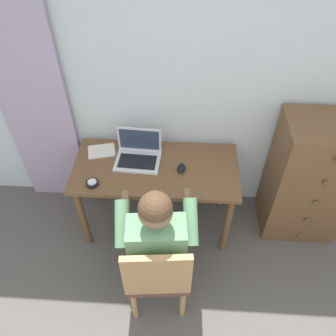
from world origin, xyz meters
The scene contains 10 objects.
wall_back centered at (0.00, 2.20, 1.25)m, with size 4.80×0.05×2.50m, color silver.
curtain_panel centered at (-1.29, 2.13, 1.11)m, with size 0.54×0.03×2.22m, color #B29EBC.
desk centered at (-0.34, 1.83, 0.61)m, with size 1.26×0.59×0.71m.
dresser centered at (0.87, 1.92, 0.56)m, with size 0.60×0.47×1.12m.
chair centered at (-0.27, 1.09, 0.48)m, with size 0.46×0.44×0.86m.
person_seated centered at (-0.29, 1.27, 0.66)m, with size 0.56×0.61×1.18m.
laptop centered at (-0.48, 1.92, 0.76)m, with size 0.35×0.27×0.24m.
computer_mouse centered at (-0.15, 1.82, 0.73)m, with size 0.06×0.10×0.03m, color black.
desk_clock centered at (-0.79, 1.63, 0.73)m, with size 0.09×0.09×0.03m.
notebook_pad centered at (-0.79, 1.98, 0.72)m, with size 0.21×0.15×0.01m, color silver.
Camera 1 is at (-0.14, 0.00, 2.61)m, focal length 37.25 mm.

